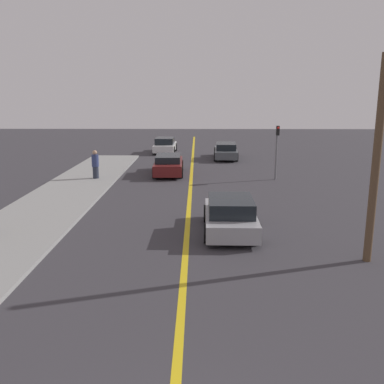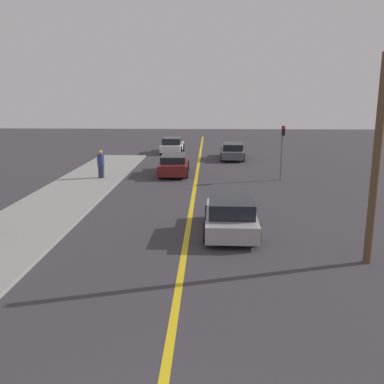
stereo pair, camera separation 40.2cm
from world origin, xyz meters
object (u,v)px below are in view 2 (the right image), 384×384
Objects in this scene: car_ahead_center at (174,164)px; utility_pole at (376,163)px; car_far_distant at (233,151)px; pedestrian_mid_group at (101,164)px; car_parked_left_lot at (172,145)px; car_near_right_lane at (231,216)px; traffic_light at (282,146)px.

utility_pole is (7.06, -14.58, 2.44)m from car_ahead_center.
car_far_distant is 21.77m from utility_pole.
car_far_distant is at bearing 57.50° from car_ahead_center.
pedestrian_mid_group is (-8.28, -8.98, 0.34)m from car_far_distant.
utility_pole reaches higher than car_far_distant.
car_parked_left_lot reaches higher than car_ahead_center.
car_parked_left_lot is at bearing 75.71° from pedestrian_mid_group.
car_near_right_lane is at bearing -77.07° from car_ahead_center.
car_near_right_lane is 1.27× the size of traffic_light.
car_ahead_center is 16.38m from utility_pole.
pedestrian_mid_group is (-4.17, -2.12, 0.33)m from car_ahead_center.
traffic_light is 12.85m from utility_pole.
car_far_distant is 12.22m from pedestrian_mid_group.
car_near_right_lane is 18.70m from car_far_distant.
car_far_distant is (1.05, 18.68, -0.02)m from car_near_right_lane.
car_near_right_lane is 22.57m from car_parked_left_lot.
car_far_distant is 2.79× the size of pedestrian_mid_group.
car_near_right_lane is 12.10m from pedestrian_mid_group.
traffic_light is (7.52, -12.16, 1.38)m from car_parked_left_lot.
car_far_distant is at bearing 47.31° from pedestrian_mid_group.
car_near_right_lane is at bearing -109.04° from traffic_light.
pedestrian_mid_group is 0.27× the size of utility_pole.
car_parked_left_lot is at bearing 107.87° from utility_pole.
car_ahead_center is 7.99m from car_far_distant.
car_ahead_center is 0.74× the size of utility_pole.
pedestrian_mid_group is at bearing -178.16° from traffic_light.
car_parked_left_lot reaches higher than car_far_distant.
car_parked_left_lot is at bearing 101.08° from car_near_right_lane.
traffic_light is at bearing 71.70° from car_near_right_lane.
car_near_right_lane is 12.21m from car_ahead_center.
pedestrian_mid_group is at bearing -154.61° from car_ahead_center.
utility_pole is (4.00, -2.75, 2.43)m from car_near_right_lane.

